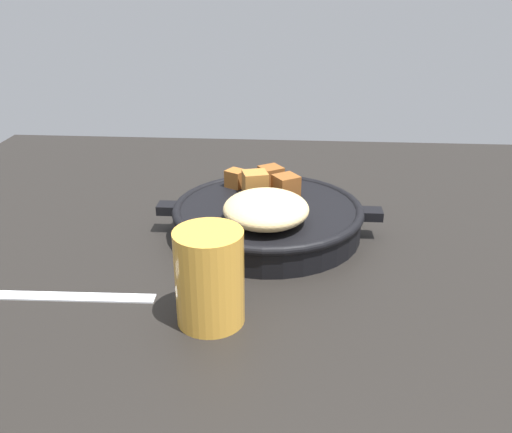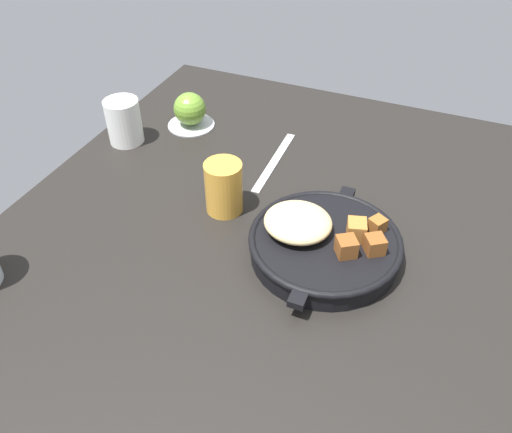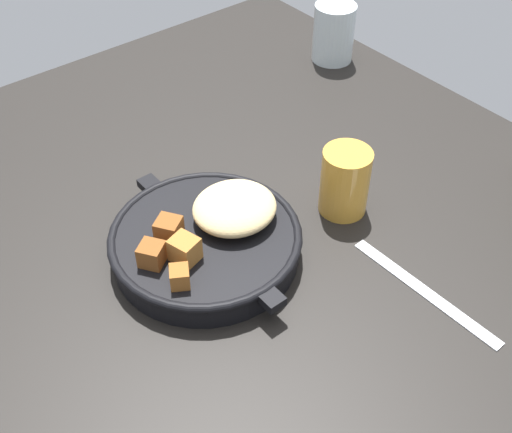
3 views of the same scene
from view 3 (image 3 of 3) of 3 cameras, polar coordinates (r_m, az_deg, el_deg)
name	(u,v)px [view 3 (image 3 of 3)]	position (r cm, az deg, el deg)	size (l,w,h in cm)	color
ground_plane	(244,240)	(87.05, -1.06, -2.09)	(110.68, 99.70, 2.40)	black
cast_iron_skillet	(208,238)	(81.98, -4.27, -1.90)	(28.83, 24.49, 7.26)	black
butter_knife	(424,291)	(81.82, 14.63, -6.36)	(21.72, 1.60, 0.36)	silver
juice_glass_amber	(345,181)	(87.57, 7.84, 3.08)	(6.64, 6.64, 9.57)	gold
water_glass_tall	(334,33)	(121.78, 6.87, 15.79)	(7.45, 7.45, 10.40)	silver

